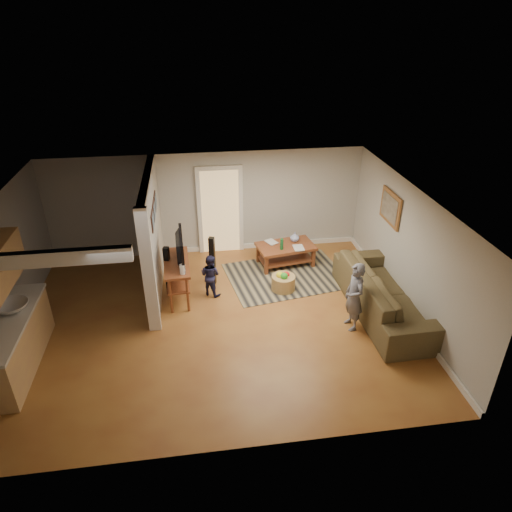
{
  "coord_description": "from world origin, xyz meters",
  "views": [
    {
      "loc": [
        -0.29,
        -7.27,
        5.39
      ],
      "look_at": [
        0.82,
        0.51,
        1.1
      ],
      "focal_mm": 32.0,
      "sensor_mm": 36.0,
      "label": 1
    }
  ],
  "objects_px": {
    "tv_console": "(177,265)",
    "child": "(351,326)",
    "toddler": "(211,294)",
    "coffee_table": "(286,249)",
    "toy_basket": "(283,282)",
    "speaker_left": "(168,271)",
    "speaker_right": "(212,261)",
    "sofa": "(382,311)"
  },
  "relations": [
    {
      "from": "speaker_left",
      "to": "child",
      "type": "distance_m",
      "value": 3.87
    },
    {
      "from": "sofa",
      "to": "child",
      "type": "xyz_separation_m",
      "value": [
        -0.79,
        -0.39,
        0.0
      ]
    },
    {
      "from": "coffee_table",
      "to": "tv_console",
      "type": "distance_m",
      "value": 2.72
    },
    {
      "from": "coffee_table",
      "to": "speaker_right",
      "type": "height_order",
      "value": "speaker_right"
    },
    {
      "from": "tv_console",
      "to": "child",
      "type": "relative_size",
      "value": 0.98
    },
    {
      "from": "sofa",
      "to": "speaker_right",
      "type": "bearing_deg",
      "value": 63.58
    },
    {
      "from": "sofa",
      "to": "speaker_right",
      "type": "xyz_separation_m",
      "value": [
        -3.3,
        1.57,
        0.56
      ]
    },
    {
      "from": "coffee_table",
      "to": "speaker_right",
      "type": "xyz_separation_m",
      "value": [
        -1.76,
        -0.61,
        0.16
      ]
    },
    {
      "from": "toy_basket",
      "to": "child",
      "type": "xyz_separation_m",
      "value": [
        1.03,
        -1.48,
        -0.19
      ]
    },
    {
      "from": "child",
      "to": "toddler",
      "type": "relative_size",
      "value": 1.48
    },
    {
      "from": "speaker_right",
      "to": "speaker_left",
      "type": "bearing_deg",
      "value": -143.18
    },
    {
      "from": "speaker_left",
      "to": "toddler",
      "type": "xyz_separation_m",
      "value": [
        0.87,
        -0.12,
        -0.56
      ]
    },
    {
      "from": "speaker_left",
      "to": "sofa",
      "type": "bearing_deg",
      "value": -1.07
    },
    {
      "from": "speaker_right",
      "to": "child",
      "type": "xyz_separation_m",
      "value": [
        2.51,
        -1.96,
        -0.56
      ]
    },
    {
      "from": "child",
      "to": "toddler",
      "type": "bearing_deg",
      "value": -127.81
    },
    {
      "from": "coffee_table",
      "to": "toy_basket",
      "type": "relative_size",
      "value": 2.79
    },
    {
      "from": "sofa",
      "to": "speaker_right",
      "type": "relative_size",
      "value": 2.65
    },
    {
      "from": "speaker_left",
      "to": "toy_basket",
      "type": "bearing_deg",
      "value": 11.39
    },
    {
      "from": "tv_console",
      "to": "sofa",
      "type": "bearing_deg",
      "value": -18.04
    },
    {
      "from": "speaker_left",
      "to": "toddler",
      "type": "distance_m",
      "value": 1.04
    },
    {
      "from": "tv_console",
      "to": "speaker_right",
      "type": "xyz_separation_m",
      "value": [
        0.73,
        0.43,
        -0.2
      ]
    },
    {
      "from": "toy_basket",
      "to": "tv_console",
      "type": "bearing_deg",
      "value": 178.75
    },
    {
      "from": "toy_basket",
      "to": "speaker_right",
      "type": "bearing_deg",
      "value": 162.09
    },
    {
      "from": "tv_console",
      "to": "toddler",
      "type": "height_order",
      "value": "tv_console"
    },
    {
      "from": "tv_console",
      "to": "speaker_left",
      "type": "height_order",
      "value": "tv_console"
    },
    {
      "from": "sofa",
      "to": "toy_basket",
      "type": "xyz_separation_m",
      "value": [
        -1.82,
        1.09,
        0.19
      ]
    },
    {
      "from": "coffee_table",
      "to": "toy_basket",
      "type": "bearing_deg",
      "value": -104.27
    },
    {
      "from": "speaker_right",
      "to": "toddler",
      "type": "xyz_separation_m",
      "value": [
        -0.07,
        -0.43,
        -0.56
      ]
    },
    {
      "from": "coffee_table",
      "to": "speaker_left",
      "type": "distance_m",
      "value": 2.86
    },
    {
      "from": "tv_console",
      "to": "toy_basket",
      "type": "bearing_deg",
      "value": -3.59
    },
    {
      "from": "speaker_left",
      "to": "speaker_right",
      "type": "xyz_separation_m",
      "value": [
        0.94,
        0.31,
        0.0
      ]
    },
    {
      "from": "sofa",
      "to": "speaker_left",
      "type": "distance_m",
      "value": 4.46
    },
    {
      "from": "speaker_left",
      "to": "speaker_right",
      "type": "height_order",
      "value": "speaker_right"
    },
    {
      "from": "coffee_table",
      "to": "toddler",
      "type": "distance_m",
      "value": 2.15
    },
    {
      "from": "speaker_right",
      "to": "child",
      "type": "height_order",
      "value": "speaker_right"
    },
    {
      "from": "sofa",
      "to": "speaker_left",
      "type": "height_order",
      "value": "speaker_left"
    },
    {
      "from": "speaker_right",
      "to": "child",
      "type": "bearing_deg",
      "value": -19.2
    },
    {
      "from": "coffee_table",
      "to": "speaker_left",
      "type": "bearing_deg",
      "value": -161.19
    },
    {
      "from": "speaker_right",
      "to": "toy_basket",
      "type": "relative_size",
      "value": 2.21
    },
    {
      "from": "speaker_right",
      "to": "toddler",
      "type": "distance_m",
      "value": 0.71
    },
    {
      "from": "sofa",
      "to": "coffee_table",
      "type": "distance_m",
      "value": 2.7
    },
    {
      "from": "speaker_right",
      "to": "toddler",
      "type": "height_order",
      "value": "speaker_right"
    }
  ]
}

